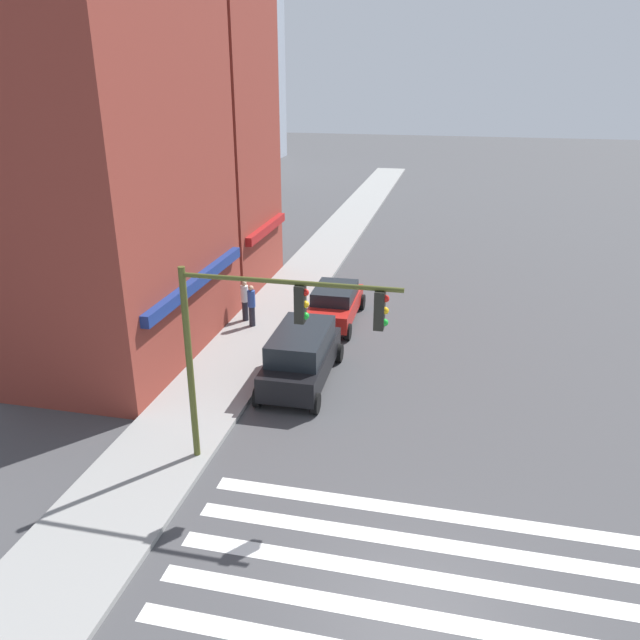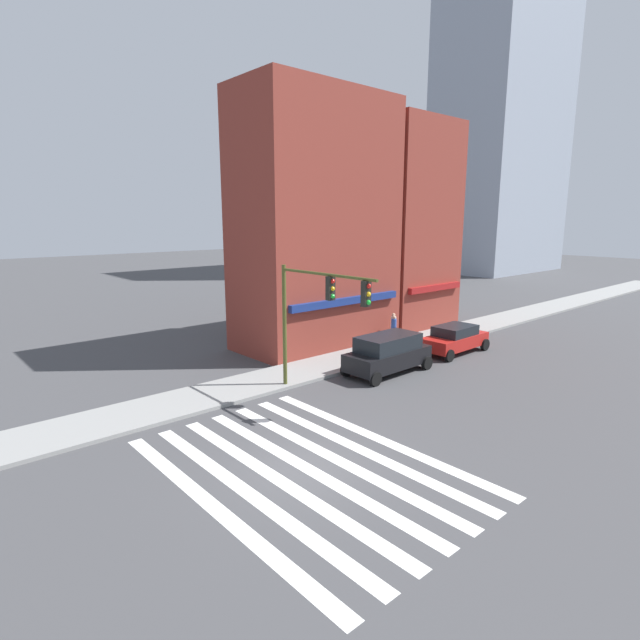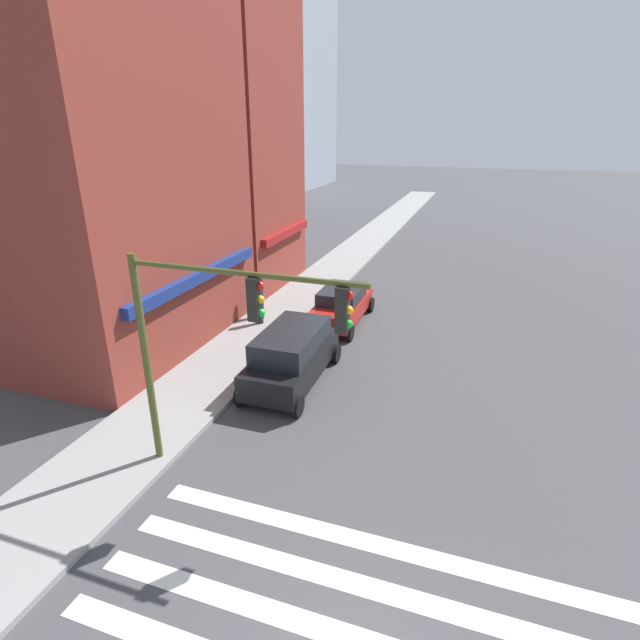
{
  "view_description": "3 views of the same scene",
  "coord_description": "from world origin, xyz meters",
  "px_view_note": "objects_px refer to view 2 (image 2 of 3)",
  "views": [
    {
      "loc": [
        -9.48,
        -0.19,
        10.09
      ],
      "look_at": [
        12.16,
        4.7,
        1.2
      ],
      "focal_mm": 35.0,
      "sensor_mm": 36.0,
      "label": 1
    },
    {
      "loc": [
        -9.09,
        -10.99,
        7.58
      ],
      "look_at": [
        4.15,
        4.0,
        3.5
      ],
      "focal_mm": 28.0,
      "sensor_mm": 36.0,
      "label": 2
    },
    {
      "loc": [
        -4.76,
        -1.15,
        8.33
      ],
      "look_at": [
        12.16,
        4.7,
        1.2
      ],
      "focal_mm": 28.0,
      "sensor_mm": 36.0,
      "label": 3
    }
  ],
  "objects_px": {
    "suv_black": "(388,353)",
    "traffic_signal": "(316,304)",
    "pedestrian_blue_shirt": "(394,329)",
    "pedestrian_white_shirt": "(393,327)",
    "sedan_red": "(455,338)"
  },
  "relations": [
    {
      "from": "suv_black",
      "to": "sedan_red",
      "type": "distance_m",
      "value": 5.79
    },
    {
      "from": "sedan_red",
      "to": "pedestrian_white_shirt",
      "type": "height_order",
      "value": "pedestrian_white_shirt"
    },
    {
      "from": "traffic_signal",
      "to": "pedestrian_blue_shirt",
      "type": "relative_size",
      "value": 3.16
    },
    {
      "from": "sedan_red",
      "to": "pedestrian_blue_shirt",
      "type": "xyz_separation_m",
      "value": [
        -1.58,
        3.21,
        0.23
      ]
    },
    {
      "from": "suv_black",
      "to": "pedestrian_blue_shirt",
      "type": "relative_size",
      "value": 2.67
    },
    {
      "from": "suv_black",
      "to": "sedan_red",
      "type": "bearing_deg",
      "value": -0.85
    },
    {
      "from": "suv_black",
      "to": "pedestrian_white_shirt",
      "type": "relative_size",
      "value": 2.67
    },
    {
      "from": "suv_black",
      "to": "pedestrian_white_shirt",
      "type": "bearing_deg",
      "value": 37.01
    },
    {
      "from": "traffic_signal",
      "to": "sedan_red",
      "type": "bearing_deg",
      "value": 2.29
    },
    {
      "from": "traffic_signal",
      "to": "pedestrian_blue_shirt",
      "type": "bearing_deg",
      "value": 21.32
    },
    {
      "from": "sedan_red",
      "to": "traffic_signal",
      "type": "bearing_deg",
      "value": -178.37
    },
    {
      "from": "sedan_red",
      "to": "pedestrian_white_shirt",
      "type": "distance_m",
      "value": 3.84
    },
    {
      "from": "suv_black",
      "to": "traffic_signal",
      "type": "bearing_deg",
      "value": -175.98
    },
    {
      "from": "traffic_signal",
      "to": "suv_black",
      "type": "height_order",
      "value": "traffic_signal"
    },
    {
      "from": "traffic_signal",
      "to": "pedestrian_white_shirt",
      "type": "relative_size",
      "value": 3.16
    }
  ]
}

